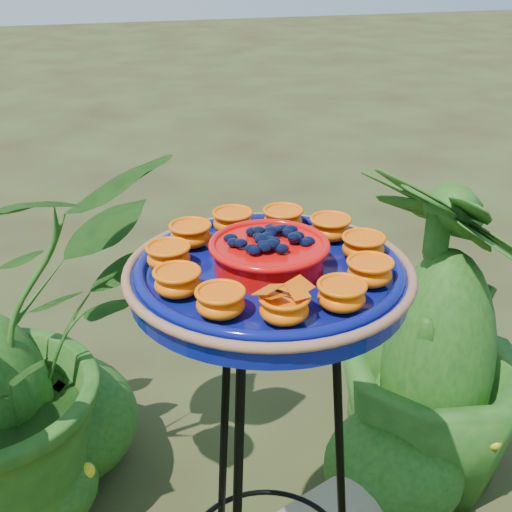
# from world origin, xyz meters

# --- Properties ---
(tripod_stand) EXTENTS (0.41, 0.41, 0.87)m
(tripod_stand) POSITION_xyz_m (-0.03, 0.06, 0.53)
(tripod_stand) COLOR black
(tripod_stand) RESTS_ON ground
(feeder_dish) EXTENTS (0.58, 0.58, 0.10)m
(feeder_dish) POSITION_xyz_m (-0.03, 0.06, 0.91)
(feeder_dish) COLOR #080F62
(feeder_dish) RESTS_ON tripod_stand
(shrub_back_right) EXTENTS (0.65, 0.65, 0.90)m
(shrub_back_right) POSITION_xyz_m (0.54, 0.48, 0.45)
(shrub_back_right) COLOR #174512
(shrub_back_right) RESTS_ON ground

